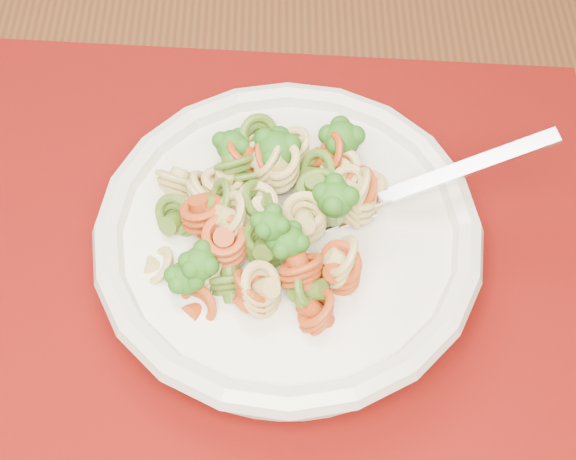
% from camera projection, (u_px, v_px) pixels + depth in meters
% --- Properties ---
extents(dining_table, '(1.66, 1.33, 0.70)m').
position_uv_depth(dining_table, '(173.00, 218.00, 0.68)').
color(dining_table, '#492914').
rests_on(dining_table, ground).
extents(placemat, '(0.55, 0.47, 0.00)m').
position_uv_depth(placemat, '(263.00, 244.00, 0.56)').
color(placemat, '#5E0E04').
rests_on(placemat, dining_table).
extents(pasta_bowl, '(0.25, 0.25, 0.05)m').
position_uv_depth(pasta_bowl, '(288.00, 239.00, 0.53)').
color(pasta_bowl, silver).
rests_on(pasta_bowl, placemat).
extents(pasta_broccoli_heap, '(0.22, 0.22, 0.06)m').
position_uv_depth(pasta_broccoli_heap, '(288.00, 225.00, 0.51)').
color(pasta_broccoli_heap, tan).
rests_on(pasta_broccoli_heap, pasta_bowl).
extents(fork, '(0.17, 0.11, 0.08)m').
position_uv_depth(fork, '(354.00, 208.00, 0.52)').
color(fork, silver).
rests_on(fork, pasta_bowl).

